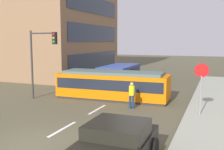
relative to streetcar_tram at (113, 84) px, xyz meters
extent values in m
plane|color=brown|center=(0.28, 0.70, -1.05)|extent=(120.00, 120.00, 0.00)
cube|color=#9B9F8D|center=(7.08, -3.30, -0.98)|extent=(3.20, 36.00, 0.14)
cube|color=silver|center=(0.28, -7.30, -1.05)|extent=(0.16, 2.40, 0.01)
cube|color=silver|center=(0.28, -3.30, -1.05)|extent=(0.16, 2.40, 0.01)
cube|color=silver|center=(0.28, 6.00, -1.05)|extent=(0.16, 2.40, 0.01)
cube|color=silver|center=(0.28, 12.00, -1.05)|extent=(0.16, 2.40, 0.01)
cube|color=#2D3847|center=(-6.40, 10.66, 0.87)|extent=(0.06, 12.57, 1.92)
cube|color=#2D3847|center=(-6.40, 10.66, 4.07)|extent=(0.06, 12.57, 1.92)
cube|color=#2D3847|center=(-6.40, 10.66, 7.27)|extent=(0.06, 12.57, 1.92)
cube|color=orange|center=(0.00, 0.00, -0.06)|extent=(8.24, 2.80, 1.68)
cube|color=#2D2D2D|center=(0.00, 0.00, -0.98)|extent=(8.07, 2.67, 0.15)
cube|color=#4D6160|center=(0.00, 0.00, 0.88)|extent=(7.41, 2.39, 0.20)
cube|color=#1E232D|center=(0.00, 0.00, 0.14)|extent=(7.91, 2.83, 0.74)
cube|color=#364B96|center=(-1.50, 5.57, 0.06)|extent=(2.59, 5.71, 1.63)
cube|color=black|center=(-1.46, 2.78, 0.31)|extent=(2.25, 0.16, 0.98)
cube|color=black|center=(-1.50, 5.57, 0.36)|extent=(2.62, 4.86, 0.65)
cylinder|color=black|center=(-1.47, 3.75, -0.60)|extent=(2.56, 0.94, 0.90)
cylinder|color=black|center=(-1.53, 7.38, -0.60)|extent=(2.56, 0.94, 0.90)
cylinder|color=#1A2D49|center=(2.08, -2.29, -0.63)|extent=(0.16, 0.16, 0.85)
cylinder|color=#1A2D49|center=(2.28, -2.29, -0.63)|extent=(0.16, 0.16, 0.85)
cylinder|color=yellow|center=(2.18, -2.29, 0.10)|extent=(0.36, 0.36, 0.60)
sphere|color=tan|center=(2.18, -2.29, 0.51)|extent=(0.22, 0.22, 0.22)
cube|color=#512B20|center=(2.40, -2.24, -0.10)|extent=(0.19, 0.22, 0.24)
cube|color=black|center=(4.10, -9.95, 0.22)|extent=(1.92, 1.92, 0.55)
cylinder|color=black|center=(3.09, -9.01, -0.65)|extent=(0.29, 0.80, 0.80)
cylinder|color=black|center=(5.09, -8.98, -0.65)|extent=(0.29, 0.80, 0.80)
cube|color=silver|center=(-5.15, 4.00, -0.54)|extent=(1.87, 4.59, 0.55)
cube|color=black|center=(-5.15, 3.85, -0.06)|extent=(1.70, 2.53, 0.40)
cylinder|color=black|center=(-6.07, 5.36, -0.73)|extent=(0.23, 0.64, 0.64)
cylinder|color=black|center=(-4.26, 5.38, -0.73)|extent=(0.23, 0.64, 0.64)
cylinder|color=black|center=(-6.03, 2.62, -0.73)|extent=(0.23, 0.64, 0.64)
cylinder|color=black|center=(-4.23, 2.64, -0.73)|extent=(0.23, 0.64, 0.64)
cylinder|color=gray|center=(6.30, -2.78, 0.19)|extent=(0.07, 0.07, 2.20)
cylinder|color=red|center=(6.30, -2.78, 1.59)|extent=(0.76, 0.04, 0.76)
cylinder|color=#333333|center=(-5.53, -2.12, 1.44)|extent=(0.14, 0.14, 4.97)
cylinder|color=#333333|center=(-4.52, -2.12, 3.72)|extent=(2.02, 0.10, 0.10)
cube|color=black|center=(-3.50, -2.12, 3.37)|extent=(0.28, 0.24, 0.84)
sphere|color=red|center=(-3.50, -2.25, 3.62)|extent=(0.16, 0.16, 0.16)
sphere|color=gold|center=(-3.50, -2.25, 3.37)|extent=(0.16, 0.16, 0.16)
sphere|color=green|center=(-3.50, -2.25, 3.12)|extent=(0.16, 0.16, 0.16)
camera|label=1|loc=(7.08, -17.93, 3.17)|focal=42.63mm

